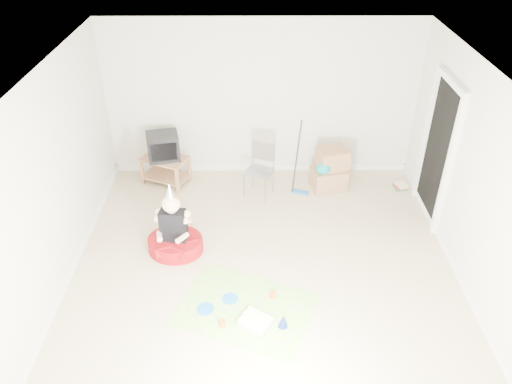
{
  "coord_description": "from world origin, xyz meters",
  "views": [
    {
      "loc": [
        -0.13,
        -4.99,
        4.42
      ],
      "look_at": [
        -0.1,
        0.4,
        0.9
      ],
      "focal_mm": 35.0,
      "sensor_mm": 36.0,
      "label": 1
    }
  ],
  "objects_px": {
    "tv_stand": "(166,168)",
    "birthday_cake": "(255,322)",
    "seated_woman": "(175,237)",
    "cardboard_boxes": "(330,170)",
    "folding_chair": "(259,171)",
    "crt_tv": "(163,146)"
  },
  "relations": [
    {
      "from": "tv_stand",
      "to": "birthday_cake",
      "type": "xyz_separation_m",
      "value": [
        1.47,
        -3.12,
        -0.22
      ]
    },
    {
      "from": "crt_tv",
      "to": "folding_chair",
      "type": "bearing_deg",
      "value": -27.18
    },
    {
      "from": "crt_tv",
      "to": "seated_woman",
      "type": "height_order",
      "value": "seated_woman"
    },
    {
      "from": "crt_tv",
      "to": "folding_chair",
      "type": "height_order",
      "value": "crt_tv"
    },
    {
      "from": "folding_chair",
      "to": "crt_tv",
      "type": "bearing_deg",
      "value": 165.92
    },
    {
      "from": "tv_stand",
      "to": "birthday_cake",
      "type": "height_order",
      "value": "tv_stand"
    },
    {
      "from": "tv_stand",
      "to": "birthday_cake",
      "type": "relative_size",
      "value": 2.0
    },
    {
      "from": "tv_stand",
      "to": "folding_chair",
      "type": "bearing_deg",
      "value": -14.08
    },
    {
      "from": "crt_tv",
      "to": "folding_chair",
      "type": "xyz_separation_m",
      "value": [
        1.53,
        -0.38,
        -0.25
      ]
    },
    {
      "from": "crt_tv",
      "to": "seated_woman",
      "type": "bearing_deg",
      "value": -90.99
    },
    {
      "from": "cardboard_boxes",
      "to": "seated_woman",
      "type": "bearing_deg",
      "value": -144.98
    },
    {
      "from": "tv_stand",
      "to": "seated_woman",
      "type": "distance_m",
      "value": 1.83
    },
    {
      "from": "tv_stand",
      "to": "folding_chair",
      "type": "xyz_separation_m",
      "value": [
        1.53,
        -0.38,
        0.15
      ]
    },
    {
      "from": "tv_stand",
      "to": "cardboard_boxes",
      "type": "distance_m",
      "value": 2.69
    },
    {
      "from": "tv_stand",
      "to": "folding_chair",
      "type": "relative_size",
      "value": 0.97
    },
    {
      "from": "cardboard_boxes",
      "to": "seated_woman",
      "type": "relative_size",
      "value": 0.63
    },
    {
      "from": "seated_woman",
      "to": "birthday_cake",
      "type": "height_order",
      "value": "seated_woman"
    },
    {
      "from": "tv_stand",
      "to": "crt_tv",
      "type": "relative_size",
      "value": 1.71
    },
    {
      "from": "cardboard_boxes",
      "to": "birthday_cake",
      "type": "xyz_separation_m",
      "value": [
        -1.21,
        -2.94,
        -0.28
      ]
    },
    {
      "from": "seated_woman",
      "to": "cardboard_boxes",
      "type": "bearing_deg",
      "value": 35.02
    },
    {
      "from": "crt_tv",
      "to": "birthday_cake",
      "type": "relative_size",
      "value": 1.17
    },
    {
      "from": "tv_stand",
      "to": "birthday_cake",
      "type": "distance_m",
      "value": 3.46
    }
  ]
}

